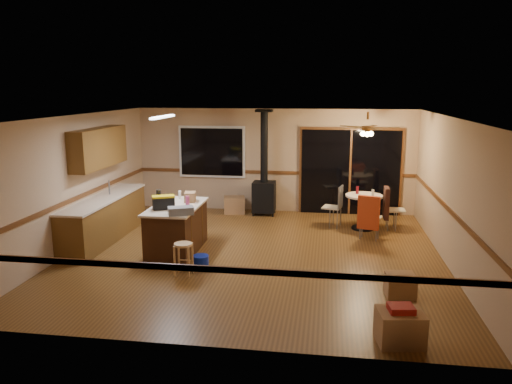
% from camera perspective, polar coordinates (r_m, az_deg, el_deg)
% --- Properties ---
extents(floor, '(7.00, 7.00, 0.00)m').
position_cam_1_polar(floor, '(9.56, -0.26, -7.13)').
color(floor, brown).
rests_on(floor, ground).
extents(ceiling, '(7.00, 7.00, 0.00)m').
position_cam_1_polar(ceiling, '(9.06, -0.28, 8.63)').
color(ceiling, silver).
rests_on(ceiling, ground).
extents(wall_back, '(7.00, 0.00, 7.00)m').
position_cam_1_polar(wall_back, '(12.64, 2.09, 3.61)').
color(wall_back, tan).
rests_on(wall_back, ground).
extents(wall_front, '(7.00, 0.00, 7.00)m').
position_cam_1_polar(wall_front, '(5.89, -5.36, -6.08)').
color(wall_front, tan).
rests_on(wall_front, ground).
extents(wall_left, '(0.00, 7.00, 7.00)m').
position_cam_1_polar(wall_left, '(10.33, -19.85, 1.05)').
color(wall_left, tan).
rests_on(wall_left, ground).
extents(wall_right, '(0.00, 7.00, 7.00)m').
position_cam_1_polar(wall_right, '(9.37, 21.40, -0.11)').
color(wall_right, tan).
rests_on(wall_right, ground).
extents(chair_rail, '(7.00, 7.00, 0.08)m').
position_cam_1_polar(chair_rail, '(9.28, -0.27, -1.28)').
color(chair_rail, '#583116').
rests_on(chair_rail, ground).
extents(window, '(1.72, 0.10, 1.32)m').
position_cam_1_polar(window, '(12.84, -5.06, 4.59)').
color(window, black).
rests_on(window, ground).
extents(sliding_door, '(2.52, 0.10, 2.10)m').
position_cam_1_polar(sliding_door, '(12.57, 10.71, 2.21)').
color(sliding_door, black).
rests_on(sliding_door, ground).
extents(lower_cabinets, '(0.60, 3.00, 0.86)m').
position_cam_1_polar(lower_cabinets, '(10.81, -16.89, -3.02)').
color(lower_cabinets, brown).
rests_on(lower_cabinets, ground).
extents(countertop, '(0.64, 3.04, 0.04)m').
position_cam_1_polar(countertop, '(10.71, -17.03, -0.69)').
color(countertop, beige).
rests_on(countertop, lower_cabinets).
extents(upper_cabinets, '(0.35, 2.00, 0.80)m').
position_cam_1_polar(upper_cabinets, '(10.78, -17.51, 4.86)').
color(upper_cabinets, brown).
rests_on(upper_cabinets, ground).
extents(kitchen_island, '(0.88, 1.68, 0.90)m').
position_cam_1_polar(kitchen_island, '(9.75, -9.04, -4.11)').
color(kitchen_island, '#331A0C').
rests_on(kitchen_island, ground).
extents(wood_stove, '(0.55, 0.50, 2.52)m').
position_cam_1_polar(wood_stove, '(12.32, 0.92, 0.70)').
color(wood_stove, black).
rests_on(wood_stove, ground).
extents(ceiling_fan, '(0.24, 0.24, 0.55)m').
position_cam_1_polar(ceiling_fan, '(11.09, 12.60, 6.93)').
color(ceiling_fan, brown).
rests_on(ceiling_fan, ceiling).
extents(fluorescent_strip, '(0.10, 1.20, 0.04)m').
position_cam_1_polar(fluorescent_strip, '(9.78, -10.61, 8.43)').
color(fluorescent_strip, white).
rests_on(fluorescent_strip, ceiling).
extents(toolbox_grey, '(0.50, 0.40, 0.14)m').
position_cam_1_polar(toolbox_grey, '(8.95, -8.59, -2.13)').
color(toolbox_grey, slate).
rests_on(toolbox_grey, kitchen_island).
extents(toolbox_black, '(0.45, 0.35, 0.22)m').
position_cam_1_polar(toolbox_black, '(9.40, -10.53, -1.26)').
color(toolbox_black, black).
rests_on(toolbox_black, kitchen_island).
extents(toolbox_yellow_lid, '(0.46, 0.36, 0.03)m').
position_cam_1_polar(toolbox_yellow_lid, '(9.37, -10.56, -0.51)').
color(toolbox_yellow_lid, gold).
rests_on(toolbox_yellow_lid, toolbox_black).
extents(box_on_island, '(0.25, 0.31, 0.19)m').
position_cam_1_polar(box_on_island, '(9.93, -7.55, -0.56)').
color(box_on_island, olive).
rests_on(box_on_island, kitchen_island).
extents(bottle_dark, '(0.11, 0.11, 0.31)m').
position_cam_1_polar(bottle_dark, '(9.66, -11.06, -0.66)').
color(bottle_dark, black).
rests_on(bottle_dark, kitchen_island).
extents(bottle_pink, '(0.08, 0.08, 0.23)m').
position_cam_1_polar(bottle_pink, '(9.38, -7.83, -1.15)').
color(bottle_pink, '#D84C8C').
rests_on(bottle_pink, kitchen_island).
extents(bottle_white, '(0.08, 0.08, 0.17)m').
position_cam_1_polar(bottle_white, '(10.17, -8.69, -0.34)').
color(bottle_white, white).
rests_on(bottle_white, kitchen_island).
extents(bar_stool, '(0.31, 0.31, 0.56)m').
position_cam_1_polar(bar_stool, '(8.54, -8.27, -7.61)').
color(bar_stool, tan).
rests_on(bar_stool, floor).
extents(blue_bucket, '(0.32, 0.32, 0.24)m').
position_cam_1_polar(blue_bucket, '(8.85, -6.35, -7.97)').
color(blue_bucket, '#0C22A9').
rests_on(blue_bucket, floor).
extents(dining_table, '(0.82, 0.82, 0.78)m').
position_cam_1_polar(dining_table, '(11.35, 12.22, -1.57)').
color(dining_table, black).
rests_on(dining_table, ground).
extents(glass_red, '(0.08, 0.08, 0.18)m').
position_cam_1_polar(glass_red, '(11.37, 11.50, 0.23)').
color(glass_red, '#590C14').
rests_on(glass_red, dining_table).
extents(glass_cream, '(0.08, 0.08, 0.14)m').
position_cam_1_polar(glass_cream, '(11.25, 13.22, -0.07)').
color(glass_cream, beige).
rests_on(glass_cream, dining_table).
extents(chair_left, '(0.49, 0.48, 0.51)m').
position_cam_1_polar(chair_left, '(11.38, 9.20, -1.10)').
color(chair_left, tan).
rests_on(chair_left, ground).
extents(chair_near, '(0.54, 0.57, 0.70)m').
position_cam_1_polar(chair_near, '(10.49, 12.77, -2.31)').
color(chair_near, tan).
rests_on(chair_near, ground).
extents(chair_right, '(0.47, 0.44, 0.70)m').
position_cam_1_polar(chair_right, '(11.44, 14.80, -1.24)').
color(chair_right, tan).
rests_on(chair_right, ground).
extents(box_under_window, '(0.59, 0.51, 0.41)m').
position_cam_1_polar(box_under_window, '(12.60, -2.49, -1.49)').
color(box_under_window, olive).
rests_on(box_under_window, floor).
extents(box_corner_a, '(0.61, 0.54, 0.42)m').
position_cam_1_polar(box_corner_a, '(6.62, 16.13, -14.63)').
color(box_corner_a, olive).
rests_on(box_corner_a, floor).
extents(box_corner_b, '(0.46, 0.41, 0.35)m').
position_cam_1_polar(box_corner_b, '(8.00, 16.14, -10.17)').
color(box_corner_b, olive).
rests_on(box_corner_b, floor).
extents(box_small_red, '(0.34, 0.29, 0.08)m').
position_cam_1_polar(box_small_red, '(6.51, 16.25, -12.66)').
color(box_small_red, maroon).
rests_on(box_small_red, box_corner_a).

